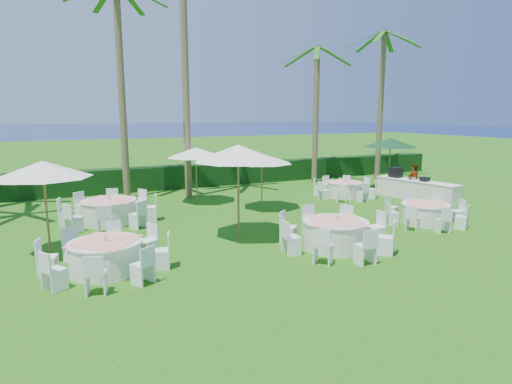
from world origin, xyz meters
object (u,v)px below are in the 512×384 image
Objects in this scene: banquet_table_a at (106,256)px; buffet_table at (416,189)px; umbrella_a at (43,169)px; staff_person at (413,181)px; banquet_table_c at (425,213)px; umbrella_green at (391,143)px; banquet_table_b at (335,233)px; umbrella_b at (238,153)px; umbrella_c at (196,152)px; umbrella_d at (262,159)px; banquet_table_f at (344,189)px; banquet_table_d at (109,211)px.

buffet_table reaches higher than banquet_table_a.
staff_person is (15.31, 1.74, -1.61)m from umbrella_a.
banquet_table_c is 4.51m from buffet_table.
umbrella_a is (-12.33, 1.84, 2.05)m from banquet_table_c.
umbrella_a is 16.61m from umbrella_green.
umbrella_b reaches higher than banquet_table_b.
umbrella_c is 1.02× the size of umbrella_d.
buffet_table is (-0.78, -2.66, -1.96)m from umbrella_green.
banquet_table_a is 0.79× the size of buffet_table.
umbrella_b is (-7.24, -4.20, 2.34)m from banquet_table_f.
banquet_table_b is at bearing -46.29° from banquet_table_d.
umbrella_green reaches higher than umbrella_a.
banquet_table_f is at bearing 85.93° from banquet_table_c.
umbrella_b is (4.17, 1.30, 2.30)m from banquet_table_a.
banquet_table_b is 4.79m from banquet_table_c.
buffet_table is (13.35, -1.54, 0.04)m from banquet_table_d.
umbrella_a is 7.88m from umbrella_c.
umbrella_d is at bearing -3.10° from banquet_table_d.
banquet_table_b is 1.25× the size of umbrella_green.
staff_person is at bearing -20.23° from umbrella_c.
banquet_table_a is 6.42m from banquet_table_b.
umbrella_d reaches higher than banquet_table_d.
banquet_table_a is at bearing -122.67° from umbrella_c.
banquet_table_d reaches higher than banquet_table_b.
banquet_table_b is 3.83m from umbrella_b.
banquet_table_a is 1.19× the size of umbrella_a.
banquet_table_b is at bearing -77.89° from umbrella_c.
umbrella_d is 7.59m from buffet_table.
banquet_table_c is 1.14× the size of umbrella_d.
umbrella_c is (0.46, 5.92, -0.48)m from umbrella_b.
umbrella_a is (-1.29, 2.02, 2.02)m from banquet_table_a.
banquet_table_c is 6.57m from umbrella_d.
staff_person reaches higher than buffet_table.
banquet_table_c is 1.06× the size of umbrella_green.
umbrella_a reaches higher than banquet_table_b.
banquet_table_a is 1.06× the size of umbrella_b.
umbrella_d is 7.51m from staff_person.
umbrella_green reaches higher than staff_person.
staff_person reaches higher than banquet_table_a.
banquet_table_c is 0.98× the size of banquet_table_f.
umbrella_d reaches higher than buffet_table.
umbrella_b is 1.11× the size of umbrella_green.
banquet_table_a is 0.94× the size of banquet_table_b.
banquet_table_a is at bearing -179.07° from banquet_table_c.
umbrella_c is 3.18m from umbrella_d.
umbrella_d is (-4.35, 4.61, 1.73)m from banquet_table_c.
banquet_table_a is 11.03m from banquet_table_c.
buffet_table is (2.96, 3.40, 0.10)m from banquet_table_c.
umbrella_c reaches higher than buffet_table.
umbrella_c is at bearing 102.11° from banquet_table_b.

